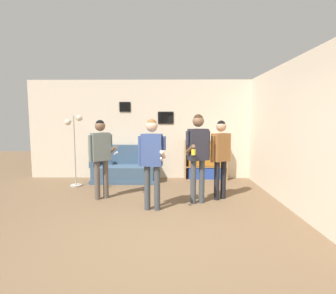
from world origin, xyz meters
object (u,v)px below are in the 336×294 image
object	(u,v)px
person_player_foreground_left	(101,151)
person_spectator_near_bookshelf	(221,152)
person_watcher_holding_cup	(198,149)
couch	(124,170)
floor_lamp	(74,140)
bookshelf	(206,160)
bottle_on_floor	(105,183)
person_player_foreground_center	(152,155)

from	to	relation	value
person_player_foreground_left	person_spectator_near_bookshelf	distance (m)	2.43
person_watcher_holding_cup	couch	bearing A→B (deg)	133.51
floor_lamp	person_spectator_near_bookshelf	world-z (taller)	floor_lamp
bookshelf	bottle_on_floor	distance (m)	2.70
person_player_foreground_center	person_watcher_holding_cup	world-z (taller)	person_watcher_holding_cup
person_player_foreground_left	person_watcher_holding_cup	distance (m)	1.96
person_player_foreground_left	person_spectator_near_bookshelf	bearing A→B (deg)	0.16
couch	person_player_foreground_left	bearing A→B (deg)	-96.73
couch	person_spectator_near_bookshelf	size ratio (longest dim) A/B	1.01
person_player_foreground_left	person_watcher_holding_cup	bearing A→B (deg)	-7.93
bottle_on_floor	person_spectator_near_bookshelf	bearing A→B (deg)	-19.10
person_player_foreground_left	person_player_foreground_center	bearing A→B (deg)	-31.25
bottle_on_floor	person_watcher_holding_cup	bearing A→B (deg)	-29.18
person_player_foreground_center	bottle_on_floor	world-z (taller)	person_player_foreground_center
couch	bookshelf	bearing A→B (deg)	5.03
floor_lamp	bookshelf	bearing A→B (deg)	12.94
floor_lamp	person_player_foreground_left	bearing A→B (deg)	-48.11
person_player_foreground_center	bottle_on_floor	bearing A→B (deg)	128.60
bookshelf	person_player_foreground_left	bearing A→B (deg)	-143.17
person_player_foreground_left	person_watcher_holding_cup	size ratio (longest dim) A/B	0.94
bookshelf	person_player_foreground_center	distance (m)	2.79
floor_lamp	person_player_foreground_center	bearing A→B (deg)	-39.98
couch	person_player_foreground_center	xyz separation A→B (m)	(0.90, -2.24, 0.70)
couch	person_player_foreground_center	size ratio (longest dim) A/B	0.99
person_player_foreground_center	person_watcher_holding_cup	xyz separation A→B (m)	(0.85, 0.39, 0.07)
couch	person_watcher_holding_cup	world-z (taller)	person_watcher_holding_cup
person_spectator_near_bookshelf	person_player_foreground_left	bearing A→B (deg)	-179.84
couch	person_player_foreground_center	distance (m)	2.51
bookshelf	couch	bearing A→B (deg)	-174.97
bottle_on_floor	floor_lamp	bearing A→B (deg)	171.33
bookshelf	bottle_on_floor	xyz separation A→B (m)	(-2.52, -0.87, -0.43)
person_spectator_near_bookshelf	floor_lamp	bearing A→B (deg)	163.17
person_watcher_holding_cup	person_spectator_near_bookshelf	distance (m)	0.57
bookshelf	person_spectator_near_bookshelf	distance (m)	1.82
person_player_foreground_center	couch	bearing A→B (deg)	111.95
couch	person_watcher_holding_cup	distance (m)	2.66
person_spectator_near_bookshelf	person_player_foreground_center	bearing A→B (deg)	-153.50
person_player_foreground_left	person_player_foreground_center	xyz separation A→B (m)	(1.09, -0.66, 0.01)
couch	person_watcher_holding_cup	size ratio (longest dim) A/B	0.94
person_player_foreground_center	person_spectator_near_bookshelf	bearing A→B (deg)	26.50
couch	person_player_foreground_left	world-z (taller)	person_player_foreground_left
floor_lamp	person_watcher_holding_cup	xyz separation A→B (m)	(2.86, -1.29, -0.08)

